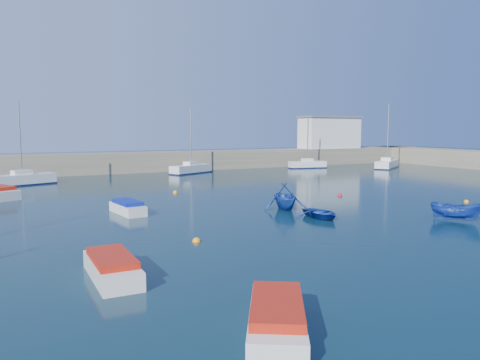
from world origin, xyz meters
name	(u,v)px	position (x,y,z in m)	size (l,w,h in m)	color
ground	(416,243)	(0.00, 0.00, 0.00)	(220.00, 220.00, 0.00)	#0B2431
back_wall	(153,162)	(0.00, 46.00, 1.30)	(96.00, 4.50, 2.60)	#756E59
right_arm	(459,158)	(44.00, 32.00, 1.30)	(4.50, 32.00, 2.60)	#756E59
harbor_office	(329,133)	(30.00, 46.00, 5.10)	(10.00, 4.00, 5.00)	silver
sailboat_5	(22,179)	(-16.81, 36.15, 0.62)	(6.72, 3.89, 8.57)	silver
sailboat_6	(191,169)	(3.41, 40.51, 0.62)	(6.49, 4.47, 8.43)	silver
sailboat_7	(307,164)	(21.79, 40.49, 0.57)	(5.75, 2.56, 7.41)	silver
sailboat_8	(387,164)	(32.32, 35.12, 0.63)	(7.09, 5.70, 9.42)	silver
motorboat_0	(112,267)	(-14.93, 1.21, 0.45)	(1.49, 4.24, 0.95)	silver
motorboat_1	(128,207)	(-11.05, 14.85, 0.43)	(1.77, 3.85, 0.91)	silver
motorboat_3	(277,319)	(-11.88, -5.92, 0.47)	(3.50, 4.45, 1.00)	silver
dinghy_center	(321,213)	(-0.28, 7.61, 0.32)	(2.17, 3.04, 0.63)	#16389B
dinghy_left	(285,196)	(-0.53, 11.55, 0.93)	(3.04, 3.52, 1.86)	#16389B
dinghy_right	(456,211)	(6.81, 3.07, 0.59)	(1.15, 3.05, 1.18)	#16389B
buoy_0	(197,242)	(-9.84, 5.25, 0.00)	(0.44, 0.44, 0.44)	orange
buoy_1	(340,196)	(7.33, 15.07, 0.00)	(0.44, 0.44, 0.44)	red
buoy_2	(466,202)	(14.00, 7.78, 0.00)	(0.39, 0.39, 0.39)	orange
buoy_3	(175,193)	(-4.72, 23.32, 0.00)	(0.46, 0.46, 0.46)	orange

